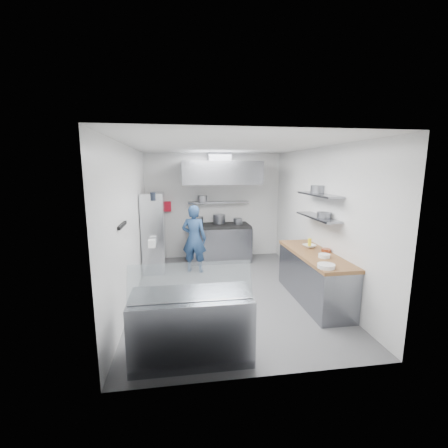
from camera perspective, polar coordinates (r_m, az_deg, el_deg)
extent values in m
plane|color=#48484A|center=(6.07, 0.85, -12.72)|extent=(5.00, 5.00, 0.00)
plane|color=silver|center=(5.60, 0.92, 14.67)|extent=(5.00, 5.00, 0.00)
cube|color=white|center=(8.12, -1.96, 3.43)|extent=(3.60, 2.80, 0.02)
cube|color=white|center=(3.29, 7.94, -7.05)|extent=(3.60, 2.80, 0.02)
cube|color=white|center=(5.67, -17.38, -0.06)|extent=(2.80, 5.00, 0.02)
cube|color=white|center=(6.21, 17.50, 0.81)|extent=(2.80, 5.00, 0.02)
cube|color=gray|center=(7.92, -0.87, -3.75)|extent=(1.60, 0.80, 0.90)
cube|color=black|center=(7.81, -0.88, -0.33)|extent=(1.57, 0.78, 0.06)
cylinder|color=slate|center=(7.89, -5.02, 0.69)|extent=(0.29, 0.29, 0.20)
cylinder|color=slate|center=(7.97, -0.92, 0.97)|extent=(0.33, 0.33, 0.24)
cylinder|color=slate|center=(7.85, 2.64, 0.53)|extent=(0.23, 0.23, 0.16)
cube|color=gray|center=(7.96, -1.11, 4.16)|extent=(1.60, 0.30, 0.04)
cylinder|color=slate|center=(7.74, -4.11, 4.78)|extent=(0.24, 0.24, 0.18)
cube|color=gray|center=(7.50, -0.73, 9.75)|extent=(1.90, 1.15, 0.55)
cube|color=slate|center=(7.73, -0.96, 12.59)|extent=(0.55, 0.55, 0.24)
cube|color=red|center=(8.02, -10.84, 3.30)|extent=(0.22, 0.10, 0.26)
imported|color=navy|center=(6.99, -5.72, -2.81)|extent=(0.67, 0.54, 1.58)
cube|color=silver|center=(7.25, -13.19, -1.49)|extent=(0.50, 0.90, 1.85)
cube|color=white|center=(6.68, -13.57, -3.62)|extent=(0.15, 0.18, 0.17)
cube|color=yellow|center=(7.02, -13.43, 1.23)|extent=(0.15, 0.20, 0.18)
cylinder|color=black|center=(6.69, -13.37, 5.12)|extent=(0.12, 0.12, 0.18)
cube|color=black|center=(4.77, -18.82, -0.22)|extent=(0.04, 0.55, 0.05)
cube|color=gray|center=(5.80, 16.67, -9.84)|extent=(0.62, 2.00, 0.84)
cube|color=brown|center=(5.66, 16.91, -5.56)|extent=(0.65, 2.04, 0.06)
cylinder|color=white|center=(4.85, 18.88, -7.59)|extent=(0.26, 0.26, 0.06)
cylinder|color=white|center=(5.40, 18.56, -5.76)|extent=(0.20, 0.20, 0.06)
cylinder|color=#B35532|center=(5.77, 18.83, -4.75)|extent=(0.16, 0.16, 0.06)
cylinder|color=yellow|center=(5.96, 15.99, -3.53)|extent=(0.07, 0.07, 0.18)
imported|color=white|center=(5.99, 15.92, -4.06)|extent=(0.29, 0.29, 0.06)
cube|color=gray|center=(5.86, 17.41, 1.26)|extent=(0.30, 1.30, 0.04)
cube|color=gray|center=(5.82, 17.63, 5.35)|extent=(0.30, 1.30, 0.04)
cylinder|color=slate|center=(5.68, 18.50, 1.63)|extent=(0.24, 0.24, 0.10)
cylinder|color=slate|center=(6.08, 17.52, 6.40)|extent=(0.29, 0.29, 0.14)
cube|color=gray|center=(4.02, -6.21, -18.79)|extent=(1.50, 0.70, 0.85)
cube|color=silver|center=(3.64, -6.33, -10.80)|extent=(1.47, 0.19, 0.42)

